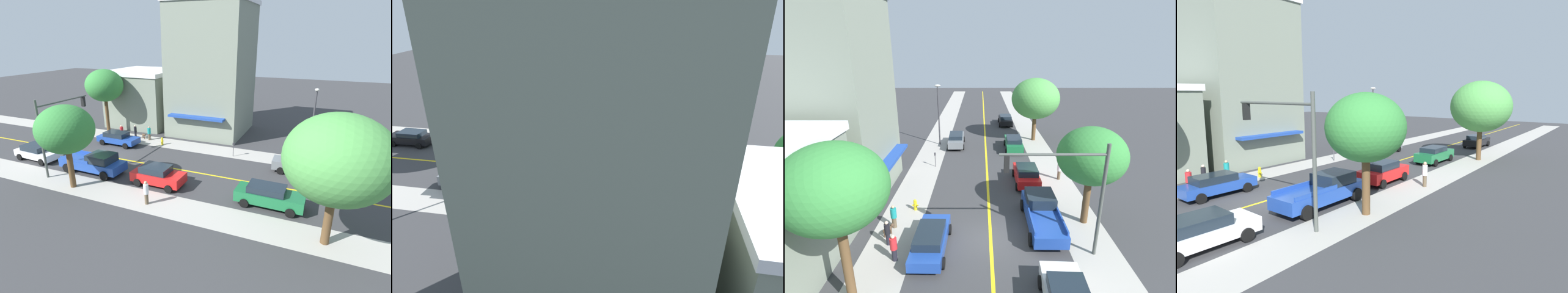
% 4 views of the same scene
% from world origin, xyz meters
% --- Properties ---
extents(ground_plane, '(140.00, 140.00, 0.00)m').
position_xyz_m(ground_plane, '(0.00, 0.00, 0.00)').
color(ground_plane, '#38383A').
extents(sidewalk_left, '(2.93, 126.00, 0.01)m').
position_xyz_m(sidewalk_left, '(-5.99, 0.00, 0.00)').
color(sidewalk_left, '#ADA8A0').
rests_on(sidewalk_left, ground).
extents(sidewalk_right, '(2.93, 126.00, 0.01)m').
position_xyz_m(sidewalk_right, '(5.99, 0.00, 0.00)').
color(sidewalk_right, '#ADA8A0').
rests_on(sidewalk_right, ground).
extents(road_centerline_stripe, '(0.20, 126.00, 0.00)m').
position_xyz_m(road_centerline_stripe, '(0.00, 0.00, 0.00)').
color(road_centerline_stripe, yellow).
rests_on(road_centerline_stripe, ground).
extents(pale_office_building, '(9.99, 8.83, 15.25)m').
position_xyz_m(pale_office_building, '(-12.51, 6.52, 7.64)').
color(pale_office_building, gray).
rests_on(pale_office_building, ground).
extents(street_tree_left_near, '(5.77, 5.77, 7.68)m').
position_xyz_m(street_tree_left_near, '(6.06, 20.50, 5.21)').
color(street_tree_left_near, brown).
rests_on(street_tree_left_near, ground).
extents(street_tree_left_far, '(4.32, 4.32, 6.59)m').
position_xyz_m(street_tree_left_far, '(6.33, 1.93, 4.73)').
color(street_tree_left_far, brown).
rests_on(street_tree_left_far, ground).
extents(fire_hydrant, '(0.44, 0.24, 0.84)m').
position_xyz_m(fire_hydrant, '(-5.32, 3.49, 0.41)').
color(fire_hydrant, yellow).
rests_on(fire_hydrant, ground).
extents(parking_meter, '(0.12, 0.18, 1.43)m').
position_xyz_m(parking_meter, '(-5.04, 11.69, 0.94)').
color(parking_meter, '#4C4C51').
rests_on(parking_meter, ground).
extents(traffic_light_mast, '(5.63, 0.32, 6.62)m').
position_xyz_m(traffic_light_mast, '(4.13, -1.35, 4.40)').
color(traffic_light_mast, '#474C47').
rests_on(traffic_light_mast, ground).
extents(street_lamp, '(0.70, 0.36, 7.13)m').
position_xyz_m(street_lamp, '(-5.48, 18.68, 4.35)').
color(street_lamp, '#38383D').
rests_on(street_lamp, ground).
extents(red_sedan_right_curb, '(2.12, 4.24, 1.59)m').
position_xyz_m(red_sedan_right_curb, '(3.32, 7.92, 0.83)').
color(red_sedan_right_curb, red).
rests_on(red_sedan_right_curb, ground).
extents(white_sedan_right_curb, '(2.27, 4.62, 1.45)m').
position_xyz_m(white_sedan_right_curb, '(3.18, -5.47, 0.77)').
color(white_sedan_right_curb, silver).
rests_on(white_sedan_right_curb, ground).
extents(black_sedan_right_curb, '(2.05, 4.45, 1.46)m').
position_xyz_m(black_sedan_right_curb, '(3.14, 28.19, 0.78)').
color(black_sedan_right_curb, black).
rests_on(black_sedan_right_curb, ground).
extents(grey_sedan_left_curb, '(2.03, 4.73, 1.55)m').
position_xyz_m(grey_sedan_left_curb, '(-3.47, 18.13, 0.82)').
color(grey_sedan_left_curb, slate).
rests_on(grey_sedan_left_curb, ground).
extents(blue_sedan_left_curb, '(2.03, 4.68, 1.41)m').
position_xyz_m(blue_sedan_left_curb, '(-3.48, -1.03, 0.75)').
color(blue_sedan_left_curb, '#1E429E').
rests_on(blue_sedan_left_curb, ground).
extents(green_sedan_right_curb, '(2.10, 4.76, 1.53)m').
position_xyz_m(green_sedan_right_curb, '(3.16, 16.71, 0.81)').
color(green_sedan_right_curb, '#196638').
rests_on(green_sedan_right_curb, ground).
extents(blue_pickup_truck, '(2.34, 5.95, 1.83)m').
position_xyz_m(blue_pickup_truck, '(3.41, 1.65, 0.91)').
color(blue_pickup_truck, '#1E429E').
rests_on(blue_pickup_truck, ground).
extents(pedestrian_black_shirt, '(0.33, 0.33, 1.60)m').
position_xyz_m(pedestrian_black_shirt, '(-6.11, -0.50, 0.84)').
color(pedestrian_black_shirt, black).
rests_on(pedestrian_black_shirt, ground).
extents(pedestrian_red_shirt, '(0.39, 0.39, 1.63)m').
position_xyz_m(pedestrian_red_shirt, '(-5.36, -1.88, 0.85)').
color(pedestrian_red_shirt, black).
rests_on(pedestrian_red_shirt, ground).
extents(pedestrian_white_shirt, '(0.37, 0.37, 1.79)m').
position_xyz_m(pedestrian_white_shirt, '(6.33, 8.71, 0.94)').
color(pedestrian_white_shirt, brown).
rests_on(pedestrian_white_shirt, ground).
extents(pedestrian_teal_shirt, '(0.38, 0.38, 1.60)m').
position_xyz_m(pedestrian_teal_shirt, '(-6.24, 1.29, 0.83)').
color(pedestrian_teal_shirt, brown).
rests_on(pedestrian_teal_shirt, ground).
extents(small_dog, '(0.66, 0.81, 0.65)m').
position_xyz_m(small_dog, '(-6.38, 0.46, 0.43)').
color(small_dog, '#4C3828').
rests_on(small_dog, ground).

